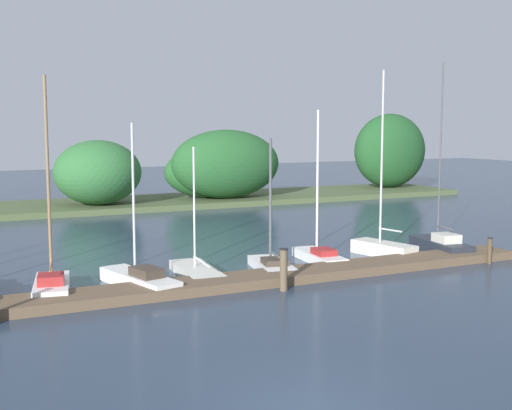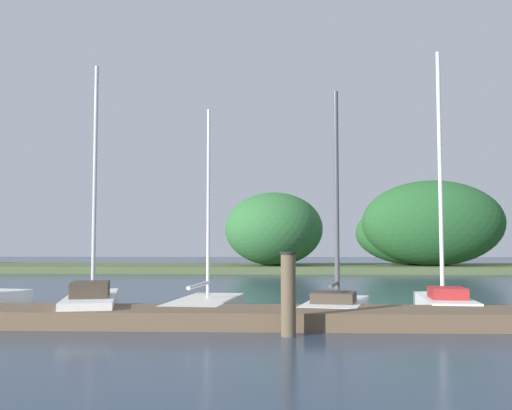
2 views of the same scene
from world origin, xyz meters
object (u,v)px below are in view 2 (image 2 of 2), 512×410
object	(u,v)px
sailboat_5	(92,301)
sailboat_8	(444,299)
sailboat_7	(337,303)
mooring_piling_2	(288,294)
sailboat_6	(207,304)

from	to	relation	value
sailboat_5	sailboat_8	size ratio (longest dim) A/B	0.91
sailboat_7	sailboat_5	bearing A→B (deg)	105.96
sailboat_7	mooring_piling_2	xyz separation A→B (m)	(-1.13, -3.10, 0.46)
sailboat_5	sailboat_6	size ratio (longest dim) A/B	1.18
sailboat_8	sailboat_5	bearing A→B (deg)	103.01
mooring_piling_2	sailboat_8	bearing A→B (deg)	45.36
mooring_piling_2	sailboat_7	bearing A→B (deg)	69.95
sailboat_8	mooring_piling_2	distance (m)	5.34
sailboat_7	mooring_piling_2	size ratio (longest dim) A/B	3.51
sailboat_7	sailboat_8	xyz separation A→B (m)	(2.61, 0.68, 0.04)
sailboat_8	mooring_piling_2	world-z (taller)	sailboat_8
sailboat_7	sailboat_8	distance (m)	2.69
sailboat_5	sailboat_8	world-z (taller)	sailboat_8
sailboat_5	sailboat_7	world-z (taller)	sailboat_5
sailboat_5	sailboat_6	bearing A→B (deg)	-86.01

